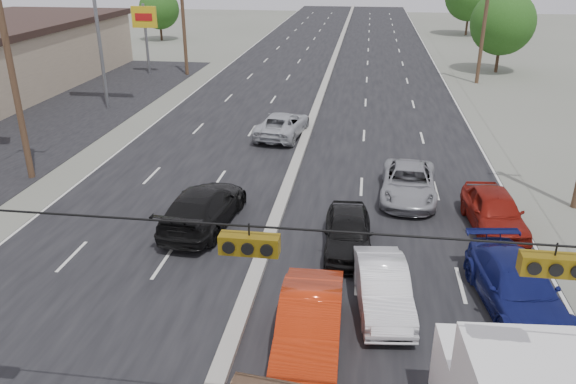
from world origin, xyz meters
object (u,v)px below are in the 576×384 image
(tree_left_far, at_px, (159,9))
(queue_car_d, at_px, (517,287))
(pole_sign_far, at_px, (145,23))
(queue_car_c, at_px, (409,183))
(queue_car_b, at_px, (383,288))
(queue_car_e, at_px, (494,212))
(tree_right_mid, at_px, (503,23))
(utility_pole_left_c, at_px, (183,15))
(utility_pole_right_c, at_px, (485,20))
(queue_car_a, at_px, (348,232))
(oncoming_far, at_px, (282,125))
(oncoming_near, at_px, (203,207))
(red_sedan, at_px, (309,325))
(utility_pole_left_b, at_px, (12,72))

(tree_left_far, bearing_deg, queue_car_d, -60.36)
(pole_sign_far, bearing_deg, queue_car_c, -49.36)
(queue_car_b, xyz_separation_m, queue_car_e, (4.39, 5.94, 0.09))
(tree_right_mid, height_order, queue_car_d, tree_right_mid)
(utility_pole_left_c, bearing_deg, tree_right_mid, 10.30)
(utility_pole_right_c, height_order, queue_car_a, utility_pole_right_c)
(oncoming_far, bearing_deg, queue_car_e, 140.01)
(queue_car_b, bearing_deg, queue_car_a, 102.22)
(tree_right_mid, height_order, queue_car_b, tree_right_mid)
(oncoming_near, bearing_deg, queue_car_c, -149.66)
(red_sedan, relative_size, queue_car_d, 0.93)
(utility_pole_right_c, bearing_deg, red_sedan, -106.03)
(pole_sign_far, distance_m, tree_left_far, 20.89)
(utility_pole_left_b, relative_size, queue_car_d, 1.94)
(utility_pole_left_b, height_order, utility_pole_right_c, same)
(tree_right_mid, relative_size, queue_car_c, 1.40)
(tree_left_far, height_order, queue_car_d, tree_left_far)
(utility_pole_left_c, height_order, oncoming_far, utility_pole_left_c)
(utility_pole_left_b, height_order, queue_car_b, utility_pole_left_b)
(tree_left_far, height_order, oncoming_far, tree_left_far)
(queue_car_a, bearing_deg, queue_car_d, -32.43)
(oncoming_near, bearing_deg, queue_car_e, -168.97)
(oncoming_far, bearing_deg, utility_pole_right_c, -122.11)
(tree_right_mid, distance_m, queue_car_c, 31.69)
(tree_left_far, relative_size, queue_car_a, 1.43)
(tree_left_far, height_order, queue_car_b, tree_left_far)
(utility_pole_right_c, xyz_separation_m, queue_car_b, (-8.31, -33.62, -4.41))
(oncoming_near, bearing_deg, utility_pole_right_c, -112.85)
(tree_right_mid, distance_m, oncoming_far, 27.52)
(pole_sign_far, relative_size, oncoming_near, 1.09)
(pole_sign_far, bearing_deg, tree_left_far, 106.70)
(queue_car_b, bearing_deg, tree_right_mid, 67.81)
(queue_car_b, height_order, queue_car_e, queue_car_e)
(oncoming_near, bearing_deg, queue_car_d, 164.05)
(utility_pole_left_c, bearing_deg, pole_sign_far, -180.00)
(queue_car_e, bearing_deg, tree_right_mid, 74.55)
(tree_right_mid, bearing_deg, red_sedan, -107.40)
(pole_sign_far, bearing_deg, queue_car_a, -57.76)
(oncoming_near, bearing_deg, oncoming_far, -91.43)
(queue_car_d, distance_m, queue_car_e, 5.41)
(pole_sign_far, xyz_separation_m, oncoming_far, (14.60, -16.80, -3.69))
(utility_pole_left_c, bearing_deg, red_sedan, -67.74)
(queue_car_c, xyz_separation_m, queue_car_e, (3.13, -2.69, 0.08))
(tree_left_far, bearing_deg, oncoming_far, -60.76)
(utility_pole_left_c, relative_size, utility_pole_right_c, 1.00)
(queue_car_b, distance_m, oncoming_far, 17.72)
(queue_car_b, bearing_deg, utility_pole_left_b, 146.11)
(utility_pole_left_b, height_order, queue_car_d, utility_pole_left_b)
(pole_sign_far, bearing_deg, utility_pole_right_c, 0.00)
(red_sedan, bearing_deg, queue_car_d, 23.73)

